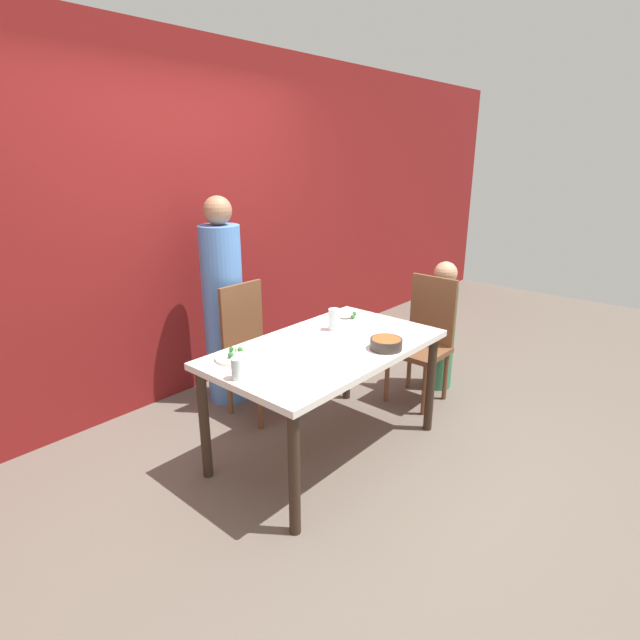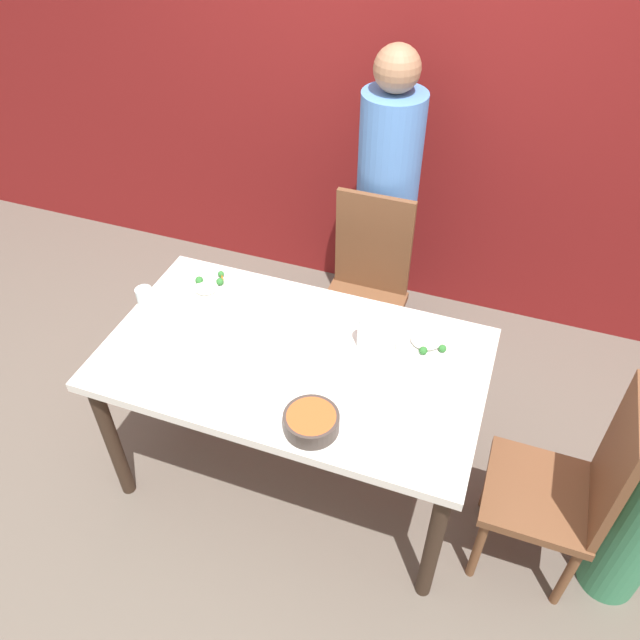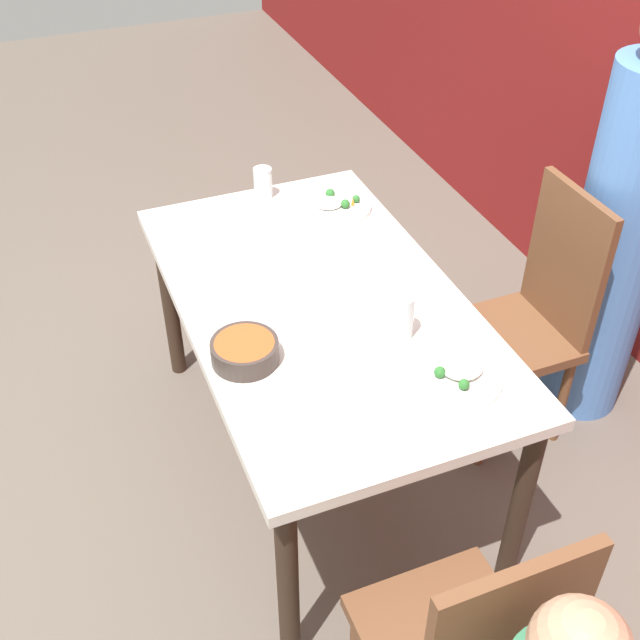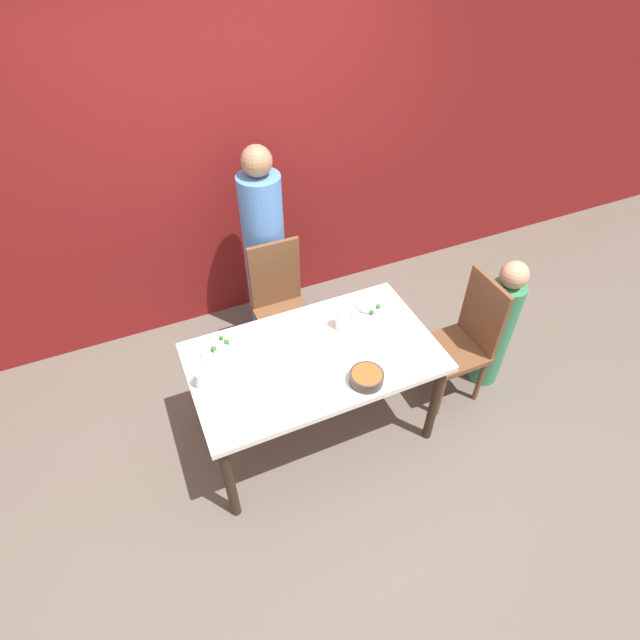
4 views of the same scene
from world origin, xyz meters
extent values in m
plane|color=#60564C|center=(0.00, 0.00, 0.00)|extent=(10.00, 10.00, 0.00)
cube|color=maroon|center=(0.00, 1.48, 1.35)|extent=(10.00, 0.06, 2.70)
cube|color=silver|center=(0.00, 0.00, 0.72)|extent=(1.48, 0.85, 0.04)
cylinder|color=#332319|center=(-0.68, -0.37, 0.35)|extent=(0.06, 0.06, 0.70)
cylinder|color=#332319|center=(0.68, -0.37, 0.35)|extent=(0.06, 0.06, 0.70)
cylinder|color=#332319|center=(-0.68, 0.37, 0.35)|extent=(0.06, 0.06, 0.70)
cylinder|color=#332319|center=(0.68, 0.37, 0.35)|extent=(0.06, 0.06, 0.70)
cube|color=brown|center=(0.07, 0.70, 0.42)|extent=(0.40, 0.40, 0.04)
cube|color=brown|center=(0.07, 0.88, 0.71)|extent=(0.38, 0.03, 0.53)
cylinder|color=brown|center=(-0.10, 0.53, 0.20)|extent=(0.04, 0.04, 0.40)
cylinder|color=brown|center=(0.23, 0.53, 0.20)|extent=(0.04, 0.04, 0.40)
cylinder|color=brown|center=(-0.10, 0.86, 0.20)|extent=(0.04, 0.04, 0.40)
cylinder|color=brown|center=(0.23, 0.86, 0.20)|extent=(0.04, 0.04, 0.40)
cube|color=brown|center=(1.01, -0.07, 0.42)|extent=(0.40, 0.40, 0.04)
cube|color=brown|center=(1.19, -0.07, 0.71)|extent=(0.03, 0.38, 0.53)
cylinder|color=brown|center=(0.84, 0.10, 0.20)|extent=(0.04, 0.04, 0.40)
cylinder|color=brown|center=(0.84, -0.23, 0.20)|extent=(0.04, 0.04, 0.40)
cylinder|color=brown|center=(1.17, 0.10, 0.20)|extent=(0.04, 0.04, 0.40)
cylinder|color=brown|center=(1.17, -0.23, 0.20)|extent=(0.04, 0.04, 0.40)
cylinder|color=#5184D1|center=(0.07, 1.09, 0.69)|extent=(0.30, 0.30, 1.37)
sphere|color=#9E7051|center=(0.07, 1.09, 1.48)|extent=(0.21, 0.21, 0.21)
cylinder|color=#387F56|center=(1.36, -0.07, 0.44)|extent=(0.23, 0.23, 0.88)
sphere|color=tan|center=(1.36, -0.07, 0.97)|extent=(0.18, 0.18, 0.18)
cylinder|color=#3D332D|center=(0.19, -0.31, 0.78)|extent=(0.19, 0.19, 0.07)
cylinder|color=#BC5123|center=(0.19, -0.31, 0.81)|extent=(0.17, 0.17, 0.01)
cylinder|color=white|center=(0.49, 0.21, 0.75)|extent=(0.26, 0.26, 0.02)
ellipsoid|color=white|center=(0.47, 0.23, 0.78)|extent=(0.12, 0.12, 0.03)
sphere|color=#2D702D|center=(0.47, 0.16, 0.78)|extent=(0.03, 0.03, 0.03)
sphere|color=#2D702D|center=(0.54, 0.20, 0.78)|extent=(0.03, 0.03, 0.03)
cylinder|color=white|center=(-0.49, 0.26, 0.75)|extent=(0.26, 0.26, 0.02)
ellipsoid|color=white|center=(-0.50, 0.23, 0.77)|extent=(0.10, 0.10, 0.02)
cone|color=orange|center=(-0.46, 0.31, 0.78)|extent=(0.01, 0.01, 0.03)
sphere|color=#2D702D|center=(-0.47, 0.33, 0.78)|extent=(0.03, 0.03, 0.03)
sphere|color=#2D702D|center=(-0.45, 0.28, 0.78)|extent=(0.03, 0.03, 0.03)
sphere|color=#2D702D|center=(-0.54, 0.25, 0.78)|extent=(0.04, 0.04, 0.04)
cylinder|color=silver|center=(0.25, 0.15, 0.82)|extent=(0.08, 0.08, 0.15)
cylinder|color=silver|center=(-0.67, 0.04, 0.80)|extent=(0.07, 0.07, 0.12)
cube|color=white|center=(0.60, -0.23, 0.75)|extent=(0.14, 0.14, 0.01)
cube|color=silver|center=(-0.02, 0.11, 0.75)|extent=(0.18, 0.08, 0.01)
camera|label=1|loc=(-2.18, -1.85, 1.86)|focal=28.00mm
camera|label=2|loc=(0.68, -1.57, 2.46)|focal=35.00mm
camera|label=3|loc=(1.86, -0.75, 2.26)|focal=45.00mm
camera|label=4|loc=(-0.78, -1.87, 2.93)|focal=28.00mm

